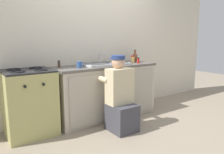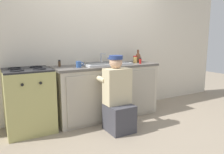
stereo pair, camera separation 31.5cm
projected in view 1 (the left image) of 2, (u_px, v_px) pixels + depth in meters
ground_plane at (115, 121)px, 3.60m from camera, size 12.00×12.00×0.00m
back_wall at (94, 44)px, 3.90m from camera, size 6.00×0.10×2.50m
counter_cabinet at (106, 92)px, 3.76m from camera, size 1.76×0.62×0.87m
countertop at (105, 66)px, 3.68m from camera, size 1.80×0.62×0.04m
sink_double_basin at (105, 64)px, 3.68m from camera, size 0.80×0.44×0.19m
stove_range at (30, 102)px, 3.05m from camera, size 0.65×0.62×0.93m
plumber_person at (120, 100)px, 3.19m from camera, size 0.42×0.61×1.10m
vase_decorative at (135, 57)px, 4.09m from camera, size 0.10×0.10×0.23m
spice_bottle_red at (138, 61)px, 3.87m from camera, size 0.04×0.04×0.10m
coffee_mug at (80, 65)px, 3.30m from camera, size 0.13×0.08×0.09m
spice_bottle_pepper at (59, 64)px, 3.36m from camera, size 0.04×0.04×0.10m
condiment_jar at (133, 59)px, 3.97m from camera, size 0.07×0.07×0.13m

